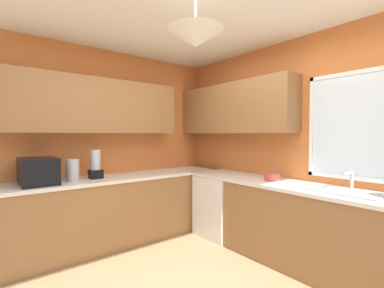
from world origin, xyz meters
The scene contains 9 objects.
room_shell centered at (-0.83, 0.56, 1.84)m, with size 4.20×3.52×2.66m.
counter_run_left centered at (-1.73, 0.00, 0.44)m, with size 0.65×3.13×0.88m.
counter_run_back centered at (0.21, 1.39, 0.44)m, with size 3.29×0.65×0.88m.
dishwasher centered at (-1.07, 1.36, 0.42)m, with size 0.60×0.60×0.84m, color white.
microwave centered at (-1.73, -0.83, 1.03)m, with size 0.48×0.36×0.29m, color black.
kettle centered at (-1.71, -0.48, 1.01)m, with size 0.15×0.15×0.26m, color #B7B7BC.
sink_assembly centered at (0.55, 1.39, 0.89)m, with size 0.65×0.40×0.19m.
bowl centered at (-0.26, 1.39, 0.93)m, with size 0.19×0.19×0.09m, color #B74C42.
blender_appliance centered at (-1.73, -0.20, 1.04)m, with size 0.15×0.15×0.36m.
Camera 1 is at (1.64, -1.34, 1.43)m, focal length 25.18 mm.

